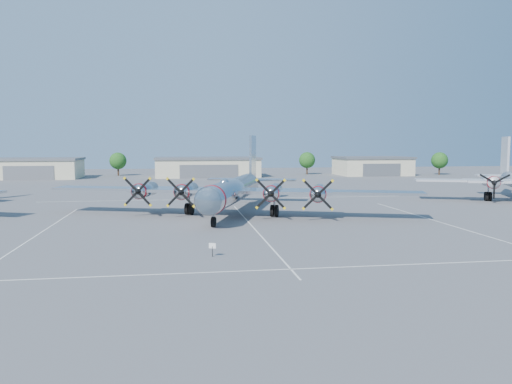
{
  "coord_description": "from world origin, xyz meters",
  "views": [
    {
      "loc": [
        -7.96,
        -56.67,
        9.07
      ],
      "look_at": [
        1.38,
        3.31,
        3.2
      ],
      "focal_mm": 35.0,
      "sensor_mm": 36.0,
      "label": 1
    }
  ],
  "objects": [
    {
      "name": "hangar_east",
      "position": [
        48.0,
        81.96,
        2.71
      ],
      "size": [
        20.6,
        14.6,
        5.4
      ],
      "color": "beige",
      "rests_on": "ground"
    },
    {
      "name": "hangar_west",
      "position": [
        -45.0,
        81.96,
        2.71
      ],
      "size": [
        22.6,
        14.6,
        5.4
      ],
      "color": "beige",
      "rests_on": "ground"
    },
    {
      "name": "hangar_center",
      "position": [
        0.0,
        81.96,
        2.71
      ],
      "size": [
        28.6,
        14.6,
        5.4
      ],
      "color": "beige",
      "rests_on": "ground"
    },
    {
      "name": "tree_west",
      "position": [
        -25.0,
        90.0,
        4.22
      ],
      "size": [
        4.8,
        4.8,
        6.64
      ],
      "color": "#382619",
      "rests_on": "ground"
    },
    {
      "name": "info_placard",
      "position": [
        -5.35,
        -17.12,
        0.79
      ],
      "size": [
        0.56,
        0.26,
        1.12
      ],
      "rotation": [
        0.0,
        0.0,
        -0.39
      ],
      "color": "black",
      "rests_on": "ground"
    },
    {
      "name": "parking_lines",
      "position": [
        0.0,
        -1.75,
        0.01
      ],
      "size": [
        60.0,
        50.08,
        0.01
      ],
      "color": "silver",
      "rests_on": "ground"
    },
    {
      "name": "tree_far_east",
      "position": [
        68.0,
        80.0,
        4.22
      ],
      "size": [
        4.8,
        4.8,
        6.64
      ],
      "color": "#382619",
      "rests_on": "ground"
    },
    {
      "name": "ground",
      "position": [
        0.0,
        0.0,
        0.0
      ],
      "size": [
        260.0,
        260.0,
        0.0
      ],
      "primitive_type": "plane",
      "color": "#535355",
      "rests_on": "ground"
    },
    {
      "name": "main_bomber_b29",
      "position": [
        -0.78,
        7.61,
        0.0
      ],
      "size": [
        54.63,
        45.26,
        10.37
      ],
      "primitive_type": null,
      "rotation": [
        0.0,
        0.0,
        -0.32
      ],
      "color": "silver",
      "rests_on": "ground"
    },
    {
      "name": "tree_east",
      "position": [
        30.0,
        88.0,
        4.22
      ],
      "size": [
        4.8,
        4.8,
        6.64
      ],
      "color": "#382619",
      "rests_on": "ground"
    }
  ]
}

